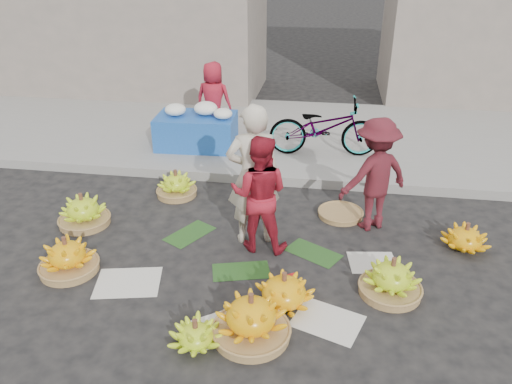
# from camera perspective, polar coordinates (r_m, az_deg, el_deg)

# --- Properties ---
(ground) EXTENTS (80.00, 80.00, 0.00)m
(ground) POSITION_cam_1_polar(r_m,az_deg,el_deg) (5.93, -0.41, -8.01)
(ground) COLOR black
(ground) RESTS_ON ground
(curb) EXTENTS (40.00, 0.25, 0.15)m
(curb) POSITION_cam_1_polar(r_m,az_deg,el_deg) (7.79, 2.12, 1.59)
(curb) COLOR gray
(curb) RESTS_ON ground
(sidewalk) EXTENTS (40.00, 4.00, 0.12)m
(sidewalk) POSITION_cam_1_polar(r_m,az_deg,el_deg) (9.73, 3.59, 6.69)
(sidewalk) COLOR gray
(sidewalk) RESTS_ON ground
(building_left) EXTENTS (6.00, 3.00, 4.00)m
(building_left) POSITION_cam_1_polar(r_m,az_deg,el_deg) (13.00, -13.79, 19.89)
(building_left) COLOR gray
(building_left) RESTS_ON sidewalk
(newspaper_scatter) EXTENTS (3.20, 1.80, 0.00)m
(newspaper_scatter) POSITION_cam_1_polar(r_m,az_deg,el_deg) (5.30, -1.80, -12.84)
(newspaper_scatter) COLOR silver
(newspaper_scatter) RESTS_ON ground
(banana_leaves) EXTENTS (2.00, 1.00, 0.00)m
(banana_leaves) POSITION_cam_1_polar(r_m,az_deg,el_deg) (6.11, -1.05, -6.84)
(banana_leaves) COLOR #1C4416
(banana_leaves) RESTS_ON ground
(banana_bunch_0) EXTENTS (0.65, 0.65, 0.45)m
(banana_bunch_0) POSITION_cam_1_polar(r_m,az_deg,el_deg) (6.07, -20.75, -6.92)
(banana_bunch_0) COLOR olive
(banana_bunch_0) RESTS_ON ground
(banana_bunch_1) EXTENTS (0.57, 0.57, 0.30)m
(banana_bunch_1) POSITION_cam_1_polar(r_m,az_deg,el_deg) (4.83, -6.90, -15.88)
(banana_bunch_1) COLOR #96C61C
(banana_bunch_1) RESTS_ON ground
(banana_bunch_2) EXTENTS (0.78, 0.78, 0.50)m
(banana_bunch_2) POSITION_cam_1_polar(r_m,az_deg,el_deg) (4.82, -0.56, -14.18)
(banana_bunch_2) COLOR olive
(banana_bunch_2) RESTS_ON ground
(banana_bunch_3) EXTENTS (0.70, 0.70, 0.39)m
(banana_bunch_3) POSITION_cam_1_polar(r_m,az_deg,el_deg) (5.22, 3.22, -11.15)
(banana_bunch_3) COLOR #FFB60C
(banana_bunch_3) RESTS_ON ground
(banana_bunch_4) EXTENTS (0.65, 0.65, 0.45)m
(banana_bunch_4) POSITION_cam_1_polar(r_m,az_deg,el_deg) (5.53, 15.22, -9.53)
(banana_bunch_4) COLOR olive
(banana_bunch_4) RESTS_ON ground
(banana_bunch_5) EXTENTS (0.71, 0.71, 0.35)m
(banana_bunch_5) POSITION_cam_1_polar(r_m,az_deg,el_deg) (6.61, 22.82, -4.80)
(banana_bunch_5) COLOR #FFB60C
(banana_bunch_5) RESTS_ON ground
(banana_bunch_6) EXTENTS (0.72, 0.72, 0.45)m
(banana_bunch_6) POSITION_cam_1_polar(r_m,az_deg,el_deg) (6.97, -19.15, -2.07)
(banana_bunch_6) COLOR olive
(banana_bunch_6) RESTS_ON ground
(banana_bunch_7) EXTENTS (0.64, 0.64, 0.41)m
(banana_bunch_7) POSITION_cam_1_polar(r_m,az_deg,el_deg) (7.44, -9.10, 0.81)
(banana_bunch_7) COLOR olive
(banana_bunch_7) RESTS_ON ground
(basket_spare) EXTENTS (0.67, 0.67, 0.07)m
(basket_spare) POSITION_cam_1_polar(r_m,az_deg,el_deg) (6.95, 9.63, -2.47)
(basket_spare) COLOR olive
(basket_spare) RESTS_ON ground
(incense_stack) EXTENTS (0.25, 0.19, 0.10)m
(incense_stack) POSITION_cam_1_polar(r_m,az_deg,el_deg) (5.55, 3.38, -10.07)
(incense_stack) COLOR red
(incense_stack) RESTS_ON ground
(vendor_cream) EXTENTS (0.73, 0.57, 1.77)m
(vendor_cream) POSITION_cam_1_polar(r_m,az_deg,el_deg) (5.94, -0.33, 1.86)
(vendor_cream) COLOR beige
(vendor_cream) RESTS_ON ground
(vendor_red) EXTENTS (0.73, 0.58, 1.45)m
(vendor_red) POSITION_cam_1_polar(r_m,az_deg,el_deg) (5.85, 0.39, -0.24)
(vendor_red) COLOR #B01B29
(vendor_red) RESTS_ON ground
(man_striped) EXTENTS (1.11, 0.98, 1.49)m
(man_striped) POSITION_cam_1_polar(r_m,az_deg,el_deg) (6.47, 13.44, 1.91)
(man_striped) COLOR maroon
(man_striped) RESTS_ON ground
(flower_table) EXTENTS (1.39, 0.90, 0.79)m
(flower_table) POSITION_cam_1_polar(r_m,az_deg,el_deg) (8.87, -6.78, 7.19)
(flower_table) COLOR #194CA6
(flower_table) RESTS_ON sidewalk
(grey_bucket) EXTENTS (0.29, 0.29, 0.32)m
(grey_bucket) POSITION_cam_1_polar(r_m,az_deg,el_deg) (9.09, -9.33, 6.42)
(grey_bucket) COLOR gray
(grey_bucket) RESTS_ON sidewalk
(flower_vendor) EXTENTS (0.72, 0.52, 1.38)m
(flower_vendor) POSITION_cam_1_polar(r_m,az_deg,el_deg) (9.22, -4.87, 10.42)
(flower_vendor) COLOR #B01B29
(flower_vendor) RESTS_ON sidewalk
(bicycle) EXTENTS (0.78, 1.88, 0.96)m
(bicycle) POSITION_cam_1_polar(r_m,az_deg,el_deg) (8.48, 7.80, 7.33)
(bicycle) COLOR gray
(bicycle) RESTS_ON sidewalk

